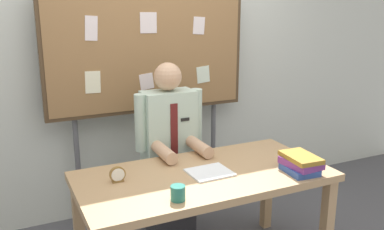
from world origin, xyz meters
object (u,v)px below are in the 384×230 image
Objects in this scene: bulletin_board at (149,53)px; desk_clock at (118,175)px; desk at (204,185)px; coffee_mug at (178,193)px; person at (169,158)px; book_stack at (300,163)px; open_notebook at (210,172)px.

desk_clock is (-0.55, -0.92, -0.63)m from bulletin_board.
desk is 16.36× the size of desk_clock.
desk_clock is at bearing 121.27° from coffee_mug.
desk is 0.60m from person.
book_stack is 2.81× the size of desk_clock.
desk is 0.45m from coffee_mug.
bulletin_board is at bearing 91.76° from open_notebook.
person is at bearing -89.99° from bulletin_board.
person reaches higher than desk.
person is at bearing 42.06° from desk_clock.
desk is 0.10m from open_notebook.
coffee_mug is at bearing -103.33° from bulletin_board.
open_notebook is (0.03, -0.62, 0.10)m from person.
person is at bearing 124.16° from book_stack.
desk is at bearing 156.16° from book_stack.
bulletin_board is 1.49m from coffee_mug.
desk_clock reaches higher than coffee_mug.
open_notebook is at bearing -11.96° from desk_clock.
person reaches higher than book_stack.
coffee_mug is (-0.31, -0.29, 0.13)m from desk.
book_stack is at bearing -23.84° from desk.
coffee_mug is at bearing -136.99° from desk.
book_stack reaches higher than open_notebook.
bulletin_board is at bearing 90.01° from desk.
person is 16.09× the size of coffee_mug.
open_notebook is 3.12× the size of coffee_mug.
person is 5.16× the size of open_notebook.
desk is at bearing -10.63° from desk_clock.
book_stack is (0.58, -1.28, -0.62)m from bulletin_board.
book_stack is 3.25× the size of coffee_mug.
coffee_mug is at bearing -141.78° from open_notebook.
bulletin_board reaches higher than person.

